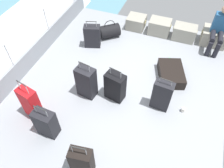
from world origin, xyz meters
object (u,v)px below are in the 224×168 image
cargo_crate_0 (136,22)px  cargo_crate_3 (214,37)px  cargo_crate_1 (160,27)px  cargo_crate_2 (184,33)px  suitcase_0 (86,82)px  suitcase_1 (162,95)px  suitcase_2 (46,123)px  passenger_seated (219,28)px  paper_cup (183,110)px  suitcase_3 (82,162)px  suitcase_5 (171,74)px  suitcase_7 (115,87)px  duffel_bag (110,31)px  suitcase_4 (92,36)px  suitcase_6 (30,103)px

cargo_crate_0 → cargo_crate_3: 2.08m
cargo_crate_1 → cargo_crate_2: 0.67m
suitcase_0 → suitcase_1: size_ratio=1.10×
cargo_crate_2 → suitcase_1: 2.42m
cargo_crate_3 → suitcase_2: bearing=-124.9°
suitcase_1 → cargo_crate_2: bearing=87.4°
passenger_seated → paper_cup: size_ratio=11.02×
cargo_crate_1 → suitcase_3: bearing=-94.3°
cargo_crate_2 → cargo_crate_3: cargo_crate_3 is taller
cargo_crate_3 → suitcase_5: cargo_crate_3 is taller
cargo_crate_3 → paper_cup: 2.49m
suitcase_0 → suitcase_7: bearing=12.2°
cargo_crate_2 → suitcase_0: suitcase_0 is taller
duffel_bag → suitcase_7: bearing=-65.8°
suitcase_2 → cargo_crate_3: bearing=55.1°
cargo_crate_3 → paper_cup: bearing=-98.8°
suitcase_3 → paper_cup: size_ratio=8.53×
suitcase_1 → suitcase_3: size_ratio=0.94×
cargo_crate_1 → suitcase_4: (-1.48, -1.14, 0.09)m
cargo_crate_2 → suitcase_3: (-0.98, -4.12, 0.15)m
suitcase_7 → duffel_bag: 2.08m
cargo_crate_2 → duffel_bag: bearing=-162.0°
paper_cup → suitcase_2: bearing=-149.5°
cargo_crate_3 → suitcase_7: 3.14m
suitcase_3 → suitcase_6: bearing=154.4°
suitcase_6 → suitcase_5: bearing=39.8°
cargo_crate_3 → suitcase_3: 4.55m
passenger_seated → suitcase_6: (-3.11, -3.36, -0.22)m
suitcase_2 → suitcase_5: bearing=49.6°
cargo_crate_3 → suitcase_1: suitcase_1 is taller
passenger_seated → duffel_bag: (-2.63, -0.51, -0.41)m
suitcase_4 → paper_cup: bearing=-26.4°
suitcase_0 → suitcase_7: suitcase_0 is taller
cargo_crate_2 → cargo_crate_3: (0.75, 0.08, 0.01)m
suitcase_3 → suitcase_7: (-0.05, 1.62, -0.02)m
suitcase_3 → suitcase_7: bearing=91.7°
suitcase_4 → suitcase_6: (-0.21, -2.34, 0.07)m
suitcase_6 → suitcase_7: suitcase_6 is taller
suitcase_7 → cargo_crate_3: bearing=55.5°
suitcase_5 → duffel_bag: (-1.83, 0.93, 0.06)m
suitcase_5 → suitcase_7: 1.39m
suitcase_3 → suitcase_4: 3.22m
cargo_crate_3 → suitcase_6: 4.72m
suitcase_1 → suitcase_4: 2.42m
suitcase_0 → duffel_bag: 2.04m
cargo_crate_1 → suitcase_5: (0.62, -1.55, -0.08)m
cargo_crate_1 → suitcase_1: size_ratio=0.74×
suitcase_0 → suitcase_2: bearing=-105.0°
suitcase_5 → suitcase_3: bearing=-109.9°
suitcase_2 → suitcase_6: size_ratio=0.82×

